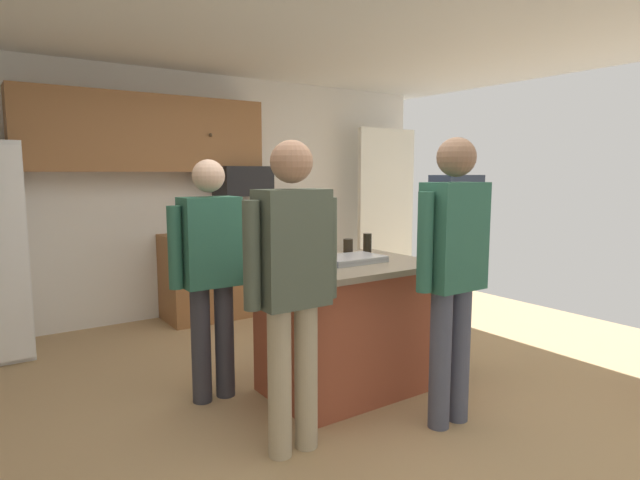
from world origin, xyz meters
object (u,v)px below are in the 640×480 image
object	(u,v)px
person_host_foreground	(453,262)
glass_pilsner	(367,244)
person_guest_left	(292,276)
kitchen_island	(344,326)
person_guest_right	(211,264)
serving_tray	(351,259)
person_guest_by_door	(455,238)
mug_ceramic_white	(327,261)
tumbler_amber	(348,248)
microwave_over_range	(243,181)
mug_blue_stoneware	(308,266)

from	to	relation	value
person_host_foreground	glass_pilsner	xyz separation A→B (m)	(0.16, 0.99, -0.01)
person_guest_left	person_host_foreground	bearing A→B (deg)	-49.81
kitchen_island	person_guest_right	distance (m)	1.02
person_guest_right	serving_tray	size ratio (longest dim) A/B	3.70
glass_pilsner	person_guest_by_door	bearing A→B (deg)	-36.42
person_guest_by_door	person_guest_right	distance (m)	1.84
mug_ceramic_white	person_host_foreground	bearing A→B (deg)	-55.50
serving_tray	tumbler_amber	bearing A→B (deg)	57.22
microwave_over_range	person_guest_left	distance (m)	3.12
microwave_over_range	mug_blue_stoneware	distance (m)	2.72
kitchen_island	tumbler_amber	size ratio (longest dim) A/B	9.00
glass_pilsner	serving_tray	distance (m)	0.40
person_guest_by_door	microwave_over_range	bearing A→B (deg)	-67.68
kitchen_island	person_guest_by_door	bearing A→B (deg)	-10.69
person_guest_by_door	mug_ceramic_white	xyz separation A→B (m)	(-1.15, 0.07, -0.08)
person_guest_left	glass_pilsner	distance (m)	1.33
kitchen_island	person_guest_left	xyz separation A→B (m)	(-0.73, -0.50, 0.53)
glass_pilsner	mug_ceramic_white	bearing A→B (deg)	-152.08
person_guest_left	mug_blue_stoneware	distance (m)	0.45
person_guest_left	person_guest_right	xyz separation A→B (m)	(-0.09, 0.90, -0.06)
person_guest_right	glass_pilsner	bearing A→B (deg)	17.51
person_guest_by_door	mug_blue_stoneware	distance (m)	1.35
mug_ceramic_white	mug_blue_stoneware	world-z (taller)	mug_blue_stoneware
kitchen_island	person_guest_by_door	world-z (taller)	person_guest_by_door
person_host_foreground	tumbler_amber	bearing A→B (deg)	-14.37
kitchen_island	person_guest_right	bearing A→B (deg)	154.34
person_guest_by_door	tumbler_amber	bearing A→B (deg)	-16.77
person_host_foreground	mug_ceramic_white	xyz separation A→B (m)	(-0.46, 0.66, -0.05)
tumbler_amber	person_host_foreground	bearing A→B (deg)	-87.55
mug_ceramic_white	serving_tray	world-z (taller)	mug_ceramic_white
microwave_over_range	mug_ceramic_white	size ratio (longest dim) A/B	4.53
person_guest_right	mug_blue_stoneware	size ratio (longest dim) A/B	12.71
person_guest_by_door	mug_ceramic_white	distance (m)	1.15
mug_blue_stoneware	serving_tray	distance (m)	0.51
person_guest_left	glass_pilsner	xyz separation A→B (m)	(1.12, 0.72, 0.01)
person_host_foreground	person_guest_right	xyz separation A→B (m)	(-1.05, 1.16, -0.08)
serving_tray	kitchen_island	bearing A→B (deg)	-174.89
tumbler_amber	mug_ceramic_white	bearing A→B (deg)	-143.22
glass_pilsner	person_host_foreground	bearing A→B (deg)	-98.96
mug_ceramic_white	glass_pilsner	world-z (taller)	glass_pilsner
microwave_over_range	tumbler_amber	world-z (taller)	microwave_over_range
kitchen_island	mug_ceramic_white	size ratio (longest dim) A/B	9.65
person_host_foreground	serving_tray	distance (m)	0.79
tumbler_amber	serving_tray	size ratio (longest dim) A/B	0.30
person_host_foreground	tumbler_amber	xyz separation A→B (m)	(-0.04, 0.97, -0.03)
person_host_foreground	mug_ceramic_white	bearing A→B (deg)	17.68
person_host_foreground	person_guest_right	size ratio (longest dim) A/B	1.07
microwave_over_range	person_host_foreground	world-z (taller)	person_host_foreground
person_guest_right	glass_pilsner	world-z (taller)	person_guest_right
person_guest_by_door	mug_ceramic_white	size ratio (longest dim) A/B	14.51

